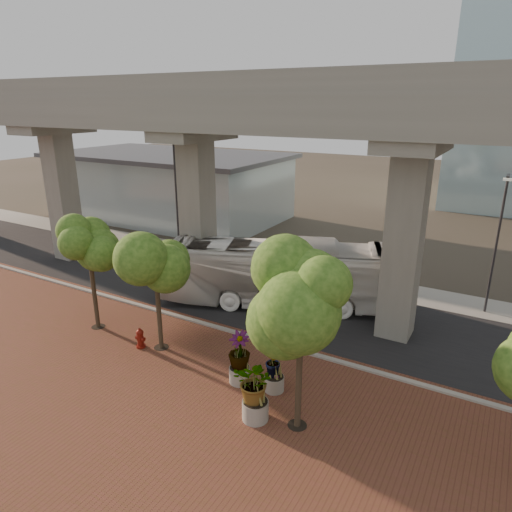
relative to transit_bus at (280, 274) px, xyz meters
The scene contains 17 objects.
ground 3.03m from the transit_bus, 74.51° to the right, with size 160.00×160.00×0.00m, color #3A352A.
brick_plaza 10.49m from the transit_bus, 86.45° to the right, with size 70.00×13.00×0.06m, color brown.
asphalt_road 1.97m from the transit_bus, 25.55° to the right, with size 90.00×8.00×0.04m, color black.
curb_strip 4.70m from the transit_bus, 81.56° to the right, with size 70.00×0.25×0.16m, color #9A978F.
far_sidewalk 5.54m from the transit_bus, 82.99° to the left, with size 90.00×3.00×0.06m, color #9A978F.
transit_viaduct 5.47m from the transit_bus, 25.55° to the right, with size 72.00×5.60×12.40m.
station_pavilion 23.75m from the transit_bus, 144.73° to the left, with size 23.00×13.00×6.30m.
transit_bus is the anchor object (origin of this frame).
fire_hydrant 8.50m from the transit_bus, 113.91° to the right, with size 0.49×0.44×0.98m.
planter_front 10.21m from the transit_bus, 67.77° to the right, with size 2.15×2.15×2.37m.
planter_right 8.06m from the transit_bus, 74.58° to the right, with size 2.13×2.13×2.27m.
planter_left 8.40m from the transit_bus, 64.26° to the right, with size 1.78×1.78×1.96m.
street_tree_far_west 10.22m from the transit_bus, 133.09° to the right, with size 3.39×3.39×5.88m.
street_tree_near_west 8.09m from the transit_bus, 109.47° to the right, with size 3.60×3.60×6.10m.
street_tree_near_east 10.86m from the transit_bus, 59.33° to the right, with size 4.18×4.18×6.58m.
streetlamp_west 10.83m from the transit_bus, 162.63° to the left, with size 0.45×1.30×9.00m.
streetlamp_east 11.65m from the transit_bus, 23.96° to the left, with size 0.38×1.10×7.62m.
Camera 1 is at (10.16, -19.18, 11.06)m, focal length 32.00 mm.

